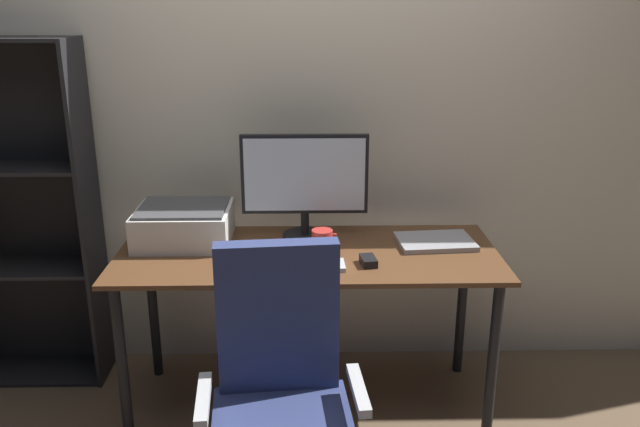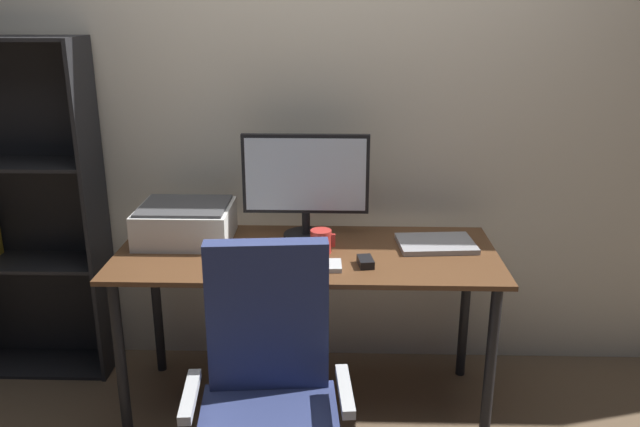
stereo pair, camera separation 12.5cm
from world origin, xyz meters
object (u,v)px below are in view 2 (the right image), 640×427
object	(u,v)px
desk	(307,271)
mouse	(366,262)
laptop	(436,244)
printer	(186,222)
keyboard	(303,266)
office_chair	(269,415)
coffee_mug	(321,241)
bookshelf	(24,214)
monitor	(306,179)

from	to	relation	value
desk	mouse	world-z (taller)	mouse
desk	laptop	world-z (taller)	laptop
desk	printer	distance (m)	0.57
keyboard	office_chair	world-z (taller)	office_chair
keyboard	printer	distance (m)	0.61
office_chair	coffee_mug	bearing A→B (deg)	73.47
laptop	bookshelf	distance (m)	1.91
printer	bookshelf	distance (m)	0.84
office_chair	bookshelf	xyz separation A→B (m)	(-1.26, 1.06, 0.33)
coffee_mug	mouse	bearing A→B (deg)	-37.52
desk	mouse	size ratio (longest dim) A/B	16.56
coffee_mug	printer	size ratio (longest dim) A/B	0.26
coffee_mug	laptop	xyz separation A→B (m)	(0.49, 0.09, -0.04)
laptop	office_chair	distance (m)	1.08
office_chair	desk	bearing A→B (deg)	78.18
monitor	keyboard	world-z (taller)	monitor
monitor	coffee_mug	bearing A→B (deg)	-69.26
laptop	bookshelf	world-z (taller)	bookshelf
bookshelf	desk	bearing A→B (deg)	-13.63
monitor	keyboard	size ratio (longest dim) A/B	1.89
office_chair	keyboard	bearing A→B (deg)	76.52
keyboard	coffee_mug	bearing A→B (deg)	66.58
coffee_mug	office_chair	xyz separation A→B (m)	(-0.15, -0.73, -0.33)
mouse	desk	bearing A→B (deg)	140.91
keyboard	laptop	size ratio (longest dim) A/B	0.91
mouse	printer	xyz separation A→B (m)	(-0.77, 0.27, 0.06)
monitor	mouse	size ratio (longest dim) A/B	5.72
coffee_mug	printer	bearing A→B (deg)	167.36
monitor	bookshelf	xyz separation A→B (m)	(-1.34, 0.14, -0.22)
mouse	printer	bearing A→B (deg)	152.37
desk	mouse	xyz separation A→B (m)	(0.24, -0.14, 0.10)
keyboard	laptop	xyz separation A→B (m)	(0.55, 0.25, 0.00)
laptop	office_chair	world-z (taller)	office_chair
printer	office_chair	world-z (taller)	office_chair
monitor	printer	world-z (taller)	monitor
keyboard	mouse	world-z (taller)	mouse
desk	monitor	size ratio (longest dim) A/B	2.89
printer	mouse	bearing A→B (deg)	-19.30
desk	office_chair	world-z (taller)	office_chair
laptop	printer	bearing A→B (deg)	172.72
desk	printer	world-z (taller)	printer
printer	coffee_mug	bearing A→B (deg)	-12.64
coffee_mug	bookshelf	world-z (taller)	bookshelf
laptop	bookshelf	xyz separation A→B (m)	(-1.90, 0.25, 0.03)
coffee_mug	monitor	bearing A→B (deg)	110.74
coffee_mug	printer	distance (m)	0.61
mouse	office_chair	bearing A→B (deg)	-127.32
desk	keyboard	bearing A→B (deg)	-91.34
keyboard	monitor	bearing A→B (deg)	89.01
laptop	printer	size ratio (longest dim) A/B	0.80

